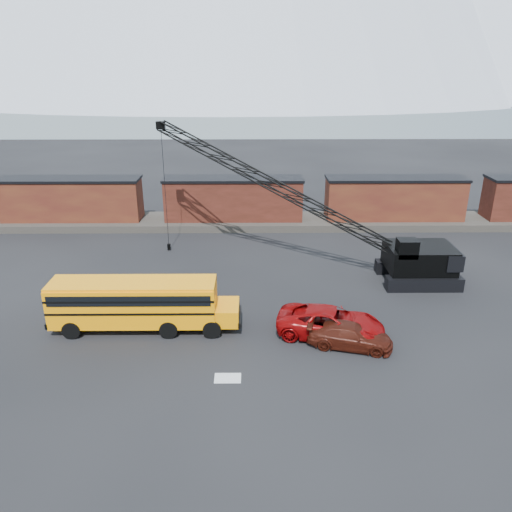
% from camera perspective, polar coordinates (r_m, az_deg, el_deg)
% --- Properties ---
extents(ground, '(160.00, 160.00, 0.00)m').
position_cam_1_polar(ground, '(30.42, -3.87, -9.40)').
color(ground, black).
rests_on(ground, ground).
extents(gravel_berm, '(120.00, 5.00, 0.70)m').
position_cam_1_polar(gravel_berm, '(50.43, -2.54, 3.93)').
color(gravel_berm, '#443E38').
rests_on(gravel_berm, ground).
extents(boxcar_west_near, '(13.70, 3.10, 4.17)m').
position_cam_1_polar(boxcar_west_near, '(52.81, -20.31, 6.14)').
color(boxcar_west_near, '#441613').
rests_on(boxcar_west_near, gravel_berm).
extents(boxcar_mid, '(13.70, 3.10, 4.17)m').
position_cam_1_polar(boxcar_mid, '(49.76, -2.58, 6.58)').
color(boxcar_mid, '#572118').
rests_on(boxcar_mid, gravel_berm).
extents(boxcar_east_near, '(13.70, 3.10, 4.17)m').
position_cam_1_polar(boxcar_east_near, '(51.71, 15.54, 6.39)').
color(boxcar_east_near, '#441613').
rests_on(boxcar_east_near, gravel_berm).
extents(snow_patch, '(1.40, 0.90, 0.02)m').
position_cam_1_polar(snow_patch, '(27.04, -3.25, -13.76)').
color(snow_patch, silver).
rests_on(snow_patch, ground).
extents(school_bus, '(11.65, 2.65, 3.19)m').
position_cam_1_polar(school_bus, '(31.39, -13.14, -5.20)').
color(school_bus, '#FE9405').
rests_on(school_bus, ground).
extents(red_pickup, '(6.95, 4.46, 1.78)m').
position_cam_1_polar(red_pickup, '(30.52, 8.54, -7.57)').
color(red_pickup, '#890607').
rests_on(red_pickup, ground).
extents(maroon_suv, '(5.25, 3.11, 1.43)m').
position_cam_1_polar(maroon_suv, '(29.76, 10.69, -8.93)').
color(maroon_suv, '#3F130B').
rests_on(maroon_suv, ground).
extents(crawler_crane, '(22.97, 9.23, 11.22)m').
position_cam_1_polar(crawler_crane, '(38.78, 2.38, 7.89)').
color(crawler_crane, black).
rests_on(crawler_crane, ground).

